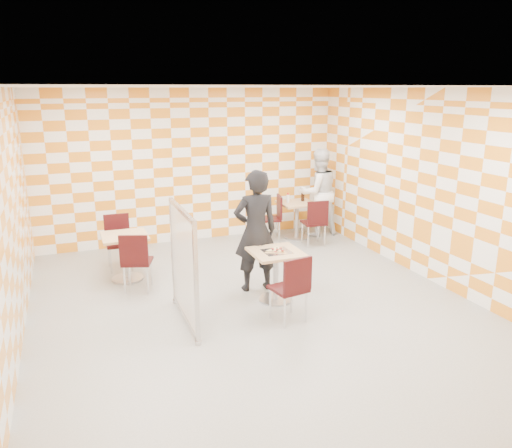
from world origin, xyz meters
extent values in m
plane|color=#969691|center=(0.00, 0.00, 0.00)|extent=(7.00, 7.00, 0.00)
plane|color=white|center=(0.00, 0.00, 3.00)|extent=(7.00, 7.00, 0.00)
plane|color=white|center=(0.00, 3.50, 1.50)|extent=(6.00, 0.00, 6.00)
plane|color=white|center=(-3.00, 0.00, 1.50)|extent=(0.00, 7.00, 7.00)
plane|color=white|center=(3.00, 0.00, 1.50)|extent=(0.00, 7.00, 7.00)
cube|color=tan|center=(0.37, 0.09, 0.73)|extent=(0.70, 0.70, 0.04)
cylinder|color=#A5A5AA|center=(0.37, 0.09, 0.37)|extent=(0.08, 0.08, 0.70)
cylinder|color=#A5A5AA|center=(0.37, 0.09, 0.01)|extent=(0.50, 0.50, 0.03)
cube|color=tan|center=(2.00, 2.84, 0.73)|extent=(0.70, 0.70, 0.04)
cylinder|color=#A5A5AA|center=(2.00, 2.84, 0.37)|extent=(0.08, 0.08, 0.70)
cylinder|color=#A5A5AA|center=(2.00, 2.84, 0.01)|extent=(0.50, 0.50, 0.03)
cube|color=tan|center=(-1.55, 1.71, 0.73)|extent=(0.70, 0.70, 0.04)
cylinder|color=#A5A5AA|center=(-1.55, 1.71, 0.37)|extent=(0.08, 0.08, 0.70)
cylinder|color=#A5A5AA|center=(-1.55, 1.71, 0.01)|extent=(0.50, 0.50, 0.03)
cube|color=black|center=(0.26, -0.56, 0.45)|extent=(0.49, 0.49, 0.04)
cube|color=black|center=(0.30, -0.76, 0.70)|extent=(0.42, 0.11, 0.45)
cylinder|color=silver|center=(0.40, -0.37, 0.21)|extent=(0.03, 0.03, 0.43)
cylinder|color=silver|center=(0.07, -0.43, 0.21)|extent=(0.03, 0.03, 0.43)
cylinder|color=silver|center=(0.46, -0.70, 0.21)|extent=(0.03, 0.03, 0.43)
cylinder|color=silver|center=(0.12, -0.76, 0.21)|extent=(0.03, 0.03, 0.43)
cube|color=black|center=(2.10, 2.28, 0.45)|extent=(0.46, 0.46, 0.04)
cube|color=black|center=(2.08, 2.08, 0.70)|extent=(0.42, 0.08, 0.45)
cylinder|color=silver|center=(2.29, 2.43, 0.21)|extent=(0.03, 0.03, 0.43)
cylinder|color=silver|center=(1.95, 2.47, 0.21)|extent=(0.03, 0.03, 0.43)
cylinder|color=silver|center=(2.25, 2.10, 0.21)|extent=(0.03, 0.03, 0.43)
cylinder|color=silver|center=(1.92, 2.13, 0.21)|extent=(0.03, 0.03, 0.43)
cube|color=black|center=(1.41, 2.86, 0.45)|extent=(0.50, 0.50, 0.04)
cube|color=black|center=(1.60, 2.82, 0.70)|extent=(0.13, 0.42, 0.45)
cylinder|color=silver|center=(1.28, 3.07, 0.21)|extent=(0.03, 0.03, 0.43)
cylinder|color=silver|center=(1.21, 2.73, 0.21)|extent=(0.03, 0.03, 0.43)
cylinder|color=silver|center=(1.61, 2.99, 0.21)|extent=(0.03, 0.03, 0.43)
cylinder|color=silver|center=(1.54, 2.66, 0.21)|extent=(0.03, 0.03, 0.43)
cube|color=black|center=(-1.44, 1.22, 0.45)|extent=(0.53, 0.53, 0.04)
cube|color=black|center=(-1.50, 1.03, 0.70)|extent=(0.41, 0.18, 0.45)
cylinder|color=silver|center=(-1.22, 1.32, 0.21)|extent=(0.03, 0.03, 0.43)
cylinder|color=silver|center=(-1.54, 1.43, 0.21)|extent=(0.03, 0.03, 0.43)
cylinder|color=silver|center=(-1.33, 1.00, 0.21)|extent=(0.03, 0.03, 0.43)
cylinder|color=silver|center=(-1.65, 1.11, 0.21)|extent=(0.03, 0.03, 0.43)
cube|color=black|center=(-1.60, 2.23, 0.45)|extent=(0.42, 0.42, 0.04)
cube|color=black|center=(-1.60, 2.43, 0.70)|extent=(0.42, 0.04, 0.45)
cylinder|color=silver|center=(-1.77, 2.06, 0.21)|extent=(0.03, 0.03, 0.43)
cylinder|color=silver|center=(-1.43, 2.06, 0.21)|extent=(0.03, 0.03, 0.43)
cylinder|color=silver|center=(-1.77, 2.40, 0.21)|extent=(0.03, 0.03, 0.43)
cylinder|color=silver|center=(-1.43, 2.40, 0.21)|extent=(0.03, 0.03, 0.43)
cube|color=white|center=(-1.02, -0.13, 0.80)|extent=(0.02, 1.30, 1.40)
cube|color=#B2B2B7|center=(-1.02, -0.13, 1.52)|extent=(0.05, 1.30, 0.05)
cube|color=#B2B2B7|center=(-1.02, -0.13, 0.08)|extent=(0.05, 1.30, 0.05)
cube|color=#B2B2B7|center=(-1.02, -0.78, 0.80)|extent=(0.05, 0.05, 1.50)
cylinder|color=#B2B2B7|center=(-1.02, -0.78, 0.03)|extent=(0.08, 0.08, 0.05)
cube|color=#B2B2B7|center=(-1.02, 0.52, 0.80)|extent=(0.05, 0.05, 1.50)
cylinder|color=#B2B2B7|center=(-1.02, 0.52, 0.03)|extent=(0.08, 0.08, 0.05)
imported|color=black|center=(0.25, 0.60, 0.93)|extent=(0.69, 0.47, 1.85)
imported|color=white|center=(2.51, 2.90, 0.91)|extent=(0.89, 0.69, 1.81)
cube|color=silver|center=(0.37, 0.07, 0.75)|extent=(0.38, 0.34, 0.01)
cone|color=tan|center=(0.37, 0.07, 0.77)|extent=(0.40, 0.40, 0.02)
cone|color=#F2D88C|center=(0.37, 0.09, 0.78)|extent=(0.33, 0.33, 0.01)
cylinder|color=maroon|center=(0.31, -0.03, 0.79)|extent=(0.04, 0.04, 0.01)
cylinder|color=maroon|center=(0.42, -0.02, 0.79)|extent=(0.04, 0.04, 0.01)
cylinder|color=maroon|center=(0.37, 0.05, 0.79)|extent=(0.04, 0.04, 0.01)
cylinder|color=maroon|center=(0.32, 0.10, 0.79)|extent=(0.04, 0.04, 0.01)
cylinder|color=maroon|center=(0.43, 0.08, 0.79)|extent=(0.04, 0.04, 0.01)
torus|color=black|center=(0.42, 0.04, 0.79)|extent=(0.03, 0.03, 0.01)
torus|color=black|center=(0.35, 0.01, 0.79)|extent=(0.03, 0.03, 0.01)
torus|color=black|center=(0.39, 0.11, 0.79)|extent=(0.03, 0.03, 0.01)
torus|color=black|center=(0.30, 0.05, 0.79)|extent=(0.03, 0.03, 0.01)
cylinder|color=white|center=(1.82, 2.90, 0.83)|extent=(0.06, 0.06, 0.16)
cylinder|color=red|center=(1.82, 2.90, 0.93)|extent=(0.04, 0.04, 0.04)
cylinder|color=black|center=(2.16, 2.90, 0.85)|extent=(0.07, 0.07, 0.20)
cylinder|color=red|center=(2.16, 2.90, 0.96)|extent=(0.03, 0.03, 0.03)
camera|label=1|loc=(-2.30, -6.09, 2.98)|focal=35.00mm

